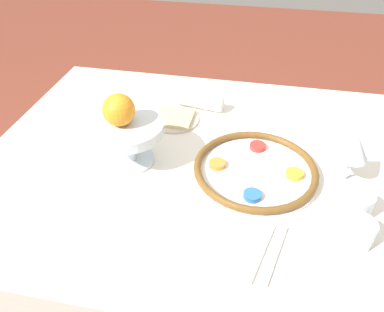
{
  "coord_description": "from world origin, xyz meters",
  "views": [
    {
      "loc": [
        -0.16,
        0.84,
        1.42
      ],
      "look_at": [
        0.0,
        0.05,
        0.78
      ],
      "focal_mm": 35.0,
      "sensor_mm": 36.0,
      "label": 1
    }
  ],
  "objects_px": {
    "bread_plate": "(175,118)",
    "cup_mid": "(357,233)",
    "orange_fruit": "(119,110)",
    "wine_glass": "(355,149)",
    "seder_plate": "(255,169)",
    "fruit_stand": "(128,133)",
    "napkin_roll": "(201,102)",
    "cup_near": "(357,204)"
  },
  "relations": [
    {
      "from": "fruit_stand",
      "to": "cup_mid",
      "type": "xyz_separation_m",
      "value": [
        -0.59,
        0.18,
        -0.07
      ]
    },
    {
      "from": "fruit_stand",
      "to": "orange_fruit",
      "type": "relative_size",
      "value": 2.25
    },
    {
      "from": "seder_plate",
      "to": "cup_near",
      "type": "xyz_separation_m",
      "value": [
        -0.25,
        0.1,
        0.02
      ]
    },
    {
      "from": "cup_mid",
      "to": "wine_glass",
      "type": "bearing_deg",
      "value": -90.7
    },
    {
      "from": "bread_plate",
      "to": "wine_glass",
      "type": "bearing_deg",
      "value": 159.18
    },
    {
      "from": "orange_fruit",
      "to": "bread_plate",
      "type": "bearing_deg",
      "value": -110.62
    },
    {
      "from": "orange_fruit",
      "to": "cup_mid",
      "type": "distance_m",
      "value": 0.64
    },
    {
      "from": "fruit_stand",
      "to": "wine_glass",
      "type": "bearing_deg",
      "value": -176.69
    },
    {
      "from": "napkin_roll",
      "to": "cup_near",
      "type": "bearing_deg",
      "value": 137.52
    },
    {
      "from": "bread_plate",
      "to": "cup_mid",
      "type": "relative_size",
      "value": 2.24
    },
    {
      "from": "cup_mid",
      "to": "napkin_roll",
      "type": "bearing_deg",
      "value": -48.9
    },
    {
      "from": "seder_plate",
      "to": "napkin_roll",
      "type": "relative_size",
      "value": 2.14
    },
    {
      "from": "wine_glass",
      "to": "bread_plate",
      "type": "relative_size",
      "value": 0.91
    },
    {
      "from": "wine_glass",
      "to": "seder_plate",
      "type": "bearing_deg",
      "value": 4.92
    },
    {
      "from": "napkin_roll",
      "to": "cup_mid",
      "type": "relative_size",
      "value": 2.2
    },
    {
      "from": "wine_glass",
      "to": "bread_plate",
      "type": "xyz_separation_m",
      "value": [
        0.52,
        -0.2,
        -0.1
      ]
    },
    {
      "from": "cup_mid",
      "to": "fruit_stand",
      "type": "bearing_deg",
      "value": -17.02
    },
    {
      "from": "seder_plate",
      "to": "orange_fruit",
      "type": "height_order",
      "value": "orange_fruit"
    },
    {
      "from": "seder_plate",
      "to": "wine_glass",
      "type": "relative_size",
      "value": 2.32
    },
    {
      "from": "bread_plate",
      "to": "cup_mid",
      "type": "height_order",
      "value": "cup_mid"
    },
    {
      "from": "wine_glass",
      "to": "bread_plate",
      "type": "height_order",
      "value": "wine_glass"
    },
    {
      "from": "seder_plate",
      "to": "bread_plate",
      "type": "distance_m",
      "value": 0.35
    },
    {
      "from": "bread_plate",
      "to": "napkin_roll",
      "type": "height_order",
      "value": "napkin_roll"
    },
    {
      "from": "fruit_stand",
      "to": "orange_fruit",
      "type": "bearing_deg",
      "value": 10.23
    },
    {
      "from": "napkin_roll",
      "to": "bread_plate",
      "type": "bearing_deg",
      "value": 53.65
    },
    {
      "from": "cup_near",
      "to": "orange_fruit",
      "type": "bearing_deg",
      "value": -7.82
    },
    {
      "from": "fruit_stand",
      "to": "cup_mid",
      "type": "bearing_deg",
      "value": 162.98
    },
    {
      "from": "wine_glass",
      "to": "napkin_roll",
      "type": "height_order",
      "value": "wine_glass"
    },
    {
      "from": "wine_glass",
      "to": "napkin_roll",
      "type": "xyz_separation_m",
      "value": [
        0.45,
        -0.29,
        -0.08
      ]
    },
    {
      "from": "bread_plate",
      "to": "fruit_stand",
      "type": "bearing_deg",
      "value": 72.91
    },
    {
      "from": "bread_plate",
      "to": "seder_plate",
      "type": "bearing_deg",
      "value": 142.06
    },
    {
      "from": "orange_fruit",
      "to": "cup_near",
      "type": "height_order",
      "value": "orange_fruit"
    },
    {
      "from": "seder_plate",
      "to": "bread_plate",
      "type": "xyz_separation_m",
      "value": [
        0.28,
        -0.22,
        -0.01
      ]
    },
    {
      "from": "cup_near",
      "to": "cup_mid",
      "type": "xyz_separation_m",
      "value": [
        0.01,
        0.09,
        0.0
      ]
    },
    {
      "from": "napkin_roll",
      "to": "orange_fruit",
      "type": "bearing_deg",
      "value": 64.26
    },
    {
      "from": "wine_glass",
      "to": "cup_near",
      "type": "xyz_separation_m",
      "value": [
        -0.01,
        0.12,
        -0.07
      ]
    },
    {
      "from": "fruit_stand",
      "to": "cup_near",
      "type": "bearing_deg",
      "value": 171.67
    },
    {
      "from": "orange_fruit",
      "to": "cup_mid",
      "type": "xyz_separation_m",
      "value": [
        -0.6,
        0.18,
        -0.14
      ]
    },
    {
      "from": "wine_glass",
      "to": "cup_mid",
      "type": "distance_m",
      "value": 0.23
    },
    {
      "from": "wine_glass",
      "to": "orange_fruit",
      "type": "xyz_separation_m",
      "value": [
        0.61,
        0.04,
        0.06
      ]
    },
    {
      "from": "seder_plate",
      "to": "fruit_stand",
      "type": "bearing_deg",
      "value": 2.21
    },
    {
      "from": "cup_mid",
      "to": "bread_plate",
      "type": "bearing_deg",
      "value": -38.54
    }
  ]
}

